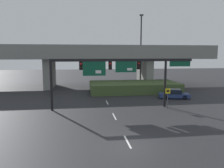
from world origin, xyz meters
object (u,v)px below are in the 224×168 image
at_px(speed_limit_sign, 168,95).
at_px(highway_light_pole_near, 141,50).
at_px(parked_sedan_near_right, 174,94).
at_px(signal_gantry, 118,68).

height_order(speed_limit_sign, highway_light_pole_near, highway_light_pole_near).
xyz_separation_m(speed_limit_sign, parked_sedan_near_right, (3.33, 5.87, -0.99)).
height_order(highway_light_pole_near, parked_sedan_near_right, highway_light_pole_near).
bearing_deg(highway_light_pole_near, signal_gantry, -114.21).
distance_m(signal_gantry, parked_sedan_near_right, 11.10).
bearing_deg(highway_light_pole_near, parked_sedan_near_right, -77.08).
height_order(signal_gantry, parked_sedan_near_right, signal_gantry).
height_order(signal_gantry, speed_limit_sign, signal_gantry).
relative_size(speed_limit_sign, parked_sedan_near_right, 0.54).
relative_size(speed_limit_sign, highway_light_pole_near, 0.18).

